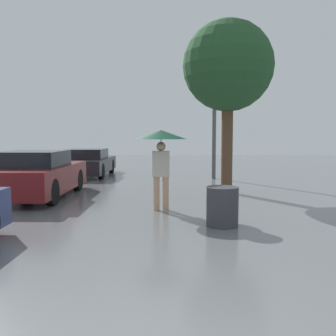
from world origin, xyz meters
TOP-DOWN VIEW (x-y plane):
  - pedestrian at (0.13, 5.89)m, footprint 1.16×1.16m
  - parked_car_middle at (-3.32, 7.64)m, footprint 1.78×4.02m
  - parked_car_farthest at (-3.17, 13.22)m, footprint 1.74×4.02m
  - tree at (2.00, 8.54)m, footprint 2.62×2.62m
  - street_lamp at (2.03, 12.20)m, footprint 0.27×0.27m
  - trash_bin at (1.32, 4.39)m, footprint 0.59×0.59m

SIDE VIEW (x-z plane):
  - trash_bin at x=1.32m, z-range 0.00..0.74m
  - parked_car_farthest at x=-3.17m, z-range -0.03..1.11m
  - parked_car_middle at x=-3.32m, z-range -0.03..1.25m
  - pedestrian at x=0.13m, z-range 0.59..2.40m
  - street_lamp at x=2.03m, z-range 0.24..4.18m
  - tree at x=2.00m, z-range 1.15..6.16m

